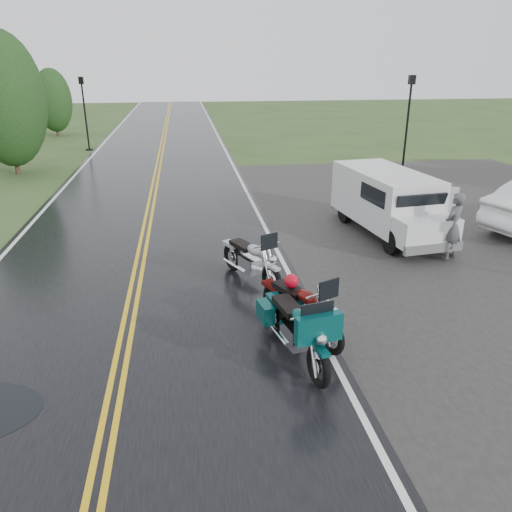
{
  "coord_description": "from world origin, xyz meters",
  "views": [
    {
      "loc": [
        1.31,
        -8.27,
        5.09
      ],
      "look_at": [
        2.8,
        2.0,
        1.0
      ],
      "focal_mm": 35.0,
      "sensor_mm": 36.0,
      "label": 1
    }
  ],
  "objects": [
    {
      "name": "ground",
      "position": [
        0.0,
        0.0,
        0.0
      ],
      "size": [
        120.0,
        120.0,
        0.0
      ],
      "primitive_type": "plane",
      "color": "#2D471E",
      "rests_on": "ground"
    },
    {
      "name": "road",
      "position": [
        0.0,
        10.0,
        0.02
      ],
      "size": [
        8.0,
        100.0,
        0.04
      ],
      "primitive_type": "cube",
      "color": "black",
      "rests_on": "ground"
    },
    {
      "name": "parking_pad",
      "position": [
        11.0,
        5.0,
        0.01
      ],
      "size": [
        14.0,
        24.0,
        0.03
      ],
      "primitive_type": "cube",
      "color": "black",
      "rests_on": "ground"
    },
    {
      "name": "motorcycle_red",
      "position": [
        3.77,
        -0.68,
        0.71
      ],
      "size": [
        1.8,
        2.55,
        1.42
      ],
      "primitive_type": null,
      "rotation": [
        0.0,
        0.0,
        0.43
      ],
      "color": "#500A09",
      "rests_on": "ground"
    },
    {
      "name": "motorcycle_teal",
      "position": [
        3.31,
        -1.58,
        0.74
      ],
      "size": [
        1.37,
        2.62,
        1.47
      ],
      "primitive_type": null,
      "rotation": [
        0.0,
        0.0,
        0.2
      ],
      "color": "#053D3C",
      "rests_on": "ground"
    },
    {
      "name": "motorcycle_silver",
      "position": [
        3.15,
        1.94,
        0.71
      ],
      "size": [
        1.8,
        2.55,
        1.42
      ],
      "primitive_type": null,
      "rotation": [
        0.0,
        0.0,
        0.43
      ],
      "color": "#989B9F",
      "rests_on": "ground"
    },
    {
      "name": "van_white",
      "position": [
        6.93,
        4.07,
        0.98
      ],
      "size": [
        2.5,
        5.21,
        1.97
      ],
      "primitive_type": null,
      "rotation": [
        0.0,
        0.0,
        0.13
      ],
      "color": "silver",
      "rests_on": "ground"
    },
    {
      "name": "person_at_van",
      "position": [
        8.36,
        3.54,
        0.92
      ],
      "size": [
        0.8,
        0.74,
        1.83
      ],
      "primitive_type": "imported",
      "rotation": [
        0.0,
        0.0,
        3.74
      ],
      "color": "#444549",
      "rests_on": "ground"
    },
    {
      "name": "lamp_post_far_left",
      "position": [
        -4.31,
        23.24,
        2.12
      ],
      "size": [
        0.36,
        0.36,
        4.25
      ],
      "primitive_type": null,
      "color": "black",
      "rests_on": "ground"
    },
    {
      "name": "lamp_post_far_right",
      "position": [
        12.18,
        15.36,
        2.24
      ],
      "size": [
        0.38,
        0.38,
        4.48
      ],
      "primitive_type": null,
      "color": "black",
      "rests_on": "ground"
    },
    {
      "name": "tree_left_mid",
      "position": [
        -6.56,
        16.71,
        2.75
      ],
      "size": [
        3.51,
        3.51,
        5.49
      ],
      "primitive_type": null,
      "color": "#1E3D19",
      "rests_on": "ground"
    },
    {
      "name": "tree_left_far",
      "position": [
        -7.57,
        29.94,
        1.97
      ],
      "size": [
        2.56,
        2.56,
        3.94
      ],
      "primitive_type": null,
      "color": "#1E3D19",
      "rests_on": "ground"
    }
  ]
}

